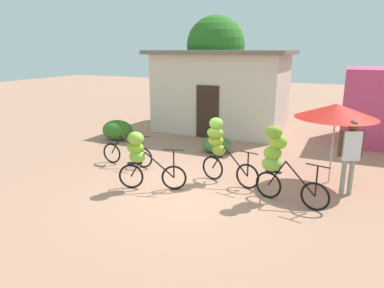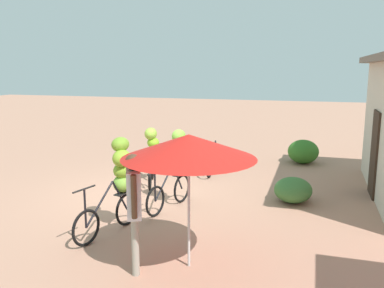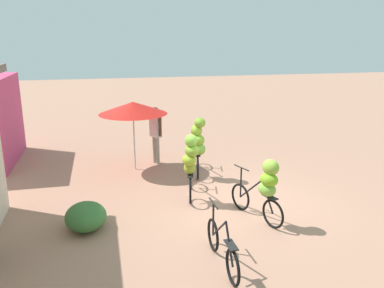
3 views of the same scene
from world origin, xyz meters
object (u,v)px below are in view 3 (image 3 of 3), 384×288
bicycle_near_pile (265,185)px  bicycle_center_loaded (190,162)px  person_vendor (156,129)px  bicycle_leftmost (222,248)px  bicycle_by_shop (198,142)px  market_umbrella (133,108)px

bicycle_near_pile → bicycle_center_loaded: size_ratio=0.96×
person_vendor → bicycle_leftmost: bearing=-177.2°
bicycle_leftmost → person_vendor: bearing=2.8°
bicycle_center_loaded → person_vendor: 3.03m
bicycle_leftmost → bicycle_near_pile: size_ratio=1.06×
bicycle_leftmost → bicycle_near_pile: (1.34, -1.34, 0.51)m
bicycle_by_shop → person_vendor: size_ratio=0.97×
bicycle_leftmost → bicycle_near_pile: bicycle_near_pile is taller
bicycle_leftmost → bicycle_by_shop: (4.45, -0.69, 0.65)m
bicycle_near_pile → person_vendor: size_ratio=0.90×
market_umbrella → bicycle_near_pile: size_ratio=1.27×
market_umbrella → bicycle_near_pile: bearing=-150.7°
bicycle_by_shop → bicycle_leftmost: bearing=171.2°
bicycle_leftmost → bicycle_by_shop: bearing=-8.8°
bicycle_leftmost → person_vendor: 5.95m
bicycle_center_loaded → bicycle_near_pile: bearing=-141.7°
market_umbrella → bicycle_leftmost: bearing=-169.8°
bicycle_near_pile → bicycle_by_shop: bicycle_by_shop is taller
bicycle_leftmost → bicycle_center_loaded: (2.89, -0.11, 0.63)m
person_vendor → bicycle_by_shop: bearing=-145.7°
market_umbrella → bicycle_leftmost: 5.78m
bicycle_center_loaded → person_vendor: bearing=7.7°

